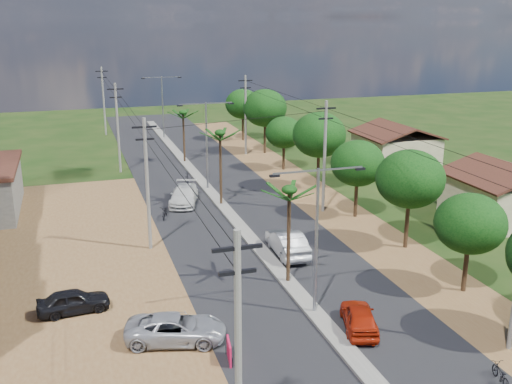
# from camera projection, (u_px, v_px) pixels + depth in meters

# --- Properties ---
(ground) EXTENTS (160.00, 160.00, 0.00)m
(ground) POSITION_uv_depth(u_px,v_px,m) (314.00, 314.00, 31.84)
(ground) COLOR black
(ground) RESTS_ON ground
(road) EXTENTS (12.00, 110.00, 0.04)m
(road) POSITION_uv_depth(u_px,v_px,m) (237.00, 224.00, 45.56)
(road) COLOR black
(road) RESTS_ON ground
(median) EXTENTS (1.00, 90.00, 0.18)m
(median) POSITION_uv_depth(u_px,v_px,m) (227.00, 212.00, 48.29)
(median) COLOR #605E56
(median) RESTS_ON ground
(dirt_lot_west) EXTENTS (18.00, 46.00, 0.04)m
(dirt_lot_west) POSITION_uv_depth(u_px,v_px,m) (22.00, 288.00, 34.83)
(dirt_lot_west) COLOR brown
(dirt_lot_west) RESTS_ON ground
(dirt_shoulder_east) EXTENTS (5.00, 90.00, 0.03)m
(dirt_shoulder_east) POSITION_uv_depth(u_px,v_px,m) (339.00, 214.00, 48.02)
(dirt_shoulder_east) COLOR brown
(dirt_shoulder_east) RESTS_ON ground
(house_east_near) EXTENTS (7.60, 7.50, 4.60)m
(house_east_near) POSITION_uv_depth(u_px,v_px,m) (504.00, 190.00, 46.09)
(house_east_near) COLOR tan
(house_east_near) RESTS_ON ground
(house_east_far) EXTENTS (7.60, 7.50, 4.60)m
(house_east_far) POSITION_uv_depth(u_px,v_px,m) (396.00, 144.00, 62.85)
(house_east_far) COLOR tan
(house_east_far) RESTS_ON ground
(tree_east_b) EXTENTS (4.00, 4.00, 5.83)m
(tree_east_b) POSITION_uv_depth(u_px,v_px,m) (470.00, 224.00, 33.37)
(tree_east_b) COLOR black
(tree_east_b) RESTS_ON ground
(tree_east_c) EXTENTS (4.60, 4.60, 6.83)m
(tree_east_c) POSITION_uv_depth(u_px,v_px,m) (410.00, 179.00, 39.68)
(tree_east_c) COLOR black
(tree_east_c) RESTS_ON ground
(tree_east_d) EXTENTS (4.20, 4.20, 6.13)m
(tree_east_d) POSITION_uv_depth(u_px,v_px,m) (358.00, 163.00, 46.15)
(tree_east_d) COLOR black
(tree_east_d) RESTS_ON ground
(tree_east_e) EXTENTS (4.80, 4.80, 7.14)m
(tree_east_e) POSITION_uv_depth(u_px,v_px,m) (319.00, 135.00, 53.31)
(tree_east_e) COLOR black
(tree_east_e) RESTS_ON ground
(tree_east_f) EXTENTS (3.80, 3.80, 5.52)m
(tree_east_f) POSITION_uv_depth(u_px,v_px,m) (284.00, 133.00, 60.86)
(tree_east_f) COLOR black
(tree_east_f) RESTS_ON ground
(tree_east_g) EXTENTS (5.00, 5.00, 7.38)m
(tree_east_g) POSITION_uv_depth(u_px,v_px,m) (265.00, 108.00, 67.97)
(tree_east_g) COLOR black
(tree_east_g) RESTS_ON ground
(tree_east_h) EXTENTS (4.40, 4.40, 6.52)m
(tree_east_h) POSITION_uv_depth(u_px,v_px,m) (243.00, 104.00, 75.38)
(tree_east_h) COLOR black
(tree_east_h) RESTS_ON ground
(palm_median_near) EXTENTS (2.00, 2.00, 6.15)m
(palm_median_near) POSITION_uv_depth(u_px,v_px,m) (289.00, 194.00, 33.94)
(palm_median_near) COLOR black
(palm_median_near) RESTS_ON ground
(palm_median_mid) EXTENTS (2.00, 2.00, 6.55)m
(palm_median_mid) POSITION_uv_depth(u_px,v_px,m) (220.00, 136.00, 48.49)
(palm_median_mid) COLOR black
(palm_median_mid) RESTS_ON ground
(palm_median_far) EXTENTS (2.00, 2.00, 5.85)m
(palm_median_far) POSITION_uv_depth(u_px,v_px,m) (183.00, 115.00, 63.31)
(palm_median_far) COLOR black
(palm_median_far) RESTS_ON ground
(streetlight_near) EXTENTS (5.10, 0.18, 8.00)m
(streetlight_near) POSITION_uv_depth(u_px,v_px,m) (317.00, 229.00, 30.50)
(streetlight_near) COLOR gray
(streetlight_near) RESTS_ON ground
(streetlight_mid) EXTENTS (5.10, 0.18, 8.00)m
(streetlight_mid) POSITION_uv_depth(u_px,v_px,m) (207.00, 138.00, 53.38)
(streetlight_mid) COLOR gray
(streetlight_mid) RESTS_ON ground
(streetlight_far) EXTENTS (5.10, 0.18, 8.00)m
(streetlight_far) POSITION_uv_depth(u_px,v_px,m) (162.00, 102.00, 76.26)
(streetlight_far) COLOR gray
(streetlight_far) RESTS_ON ground
(utility_pole_w_a) EXTENTS (1.60, 0.24, 9.00)m
(utility_pole_w_a) POSITION_uv_depth(u_px,v_px,m) (238.00, 353.00, 19.33)
(utility_pole_w_a) COLOR #605E56
(utility_pole_w_a) RESTS_ON ground
(utility_pole_w_b) EXTENTS (1.60, 0.24, 9.00)m
(utility_pole_w_b) POSITION_uv_depth(u_px,v_px,m) (147.00, 182.00, 39.47)
(utility_pole_w_b) COLOR #605E56
(utility_pole_w_b) RESTS_ON ground
(utility_pole_w_c) EXTENTS (1.60, 0.24, 9.00)m
(utility_pole_w_c) POSITION_uv_depth(u_px,v_px,m) (118.00, 126.00, 59.60)
(utility_pole_w_c) COLOR #605E56
(utility_pole_w_c) RESTS_ON ground
(utility_pole_w_d) EXTENTS (1.60, 0.24, 9.00)m
(utility_pole_w_d) POSITION_uv_depth(u_px,v_px,m) (104.00, 99.00, 78.82)
(utility_pole_w_d) COLOR #605E56
(utility_pole_w_d) RESTS_ON ground
(utility_pole_e_b) EXTENTS (1.60, 0.24, 9.00)m
(utility_pole_e_b) POSITION_uv_depth(u_px,v_px,m) (325.00, 154.00, 47.31)
(utility_pole_e_b) COLOR #605E56
(utility_pole_e_b) RESTS_ON ground
(utility_pole_e_c) EXTENTS (1.60, 0.24, 9.00)m
(utility_pole_e_c) POSITION_uv_depth(u_px,v_px,m) (246.00, 113.00, 67.44)
(utility_pole_e_c) COLOR #605E56
(utility_pole_e_c) RESTS_ON ground
(car_red_near) EXTENTS (2.72, 4.23, 1.34)m
(car_red_near) POSITION_uv_depth(u_px,v_px,m) (359.00, 318.00, 30.05)
(car_red_near) COLOR #941A08
(car_red_near) RESTS_ON ground
(car_silver_mid) EXTENTS (1.95, 5.03, 1.63)m
(car_silver_mid) POSITION_uv_depth(u_px,v_px,m) (287.00, 243.00, 39.54)
(car_silver_mid) COLOR #989BA0
(car_silver_mid) RESTS_ON ground
(car_white_far) EXTENTS (3.55, 5.58, 1.51)m
(car_white_far) POSITION_uv_depth(u_px,v_px,m) (184.00, 195.00, 50.36)
(car_white_far) COLOR #BCBCB7
(car_white_far) RESTS_ON ground
(car_parked_silver) EXTENTS (5.30, 3.46, 1.36)m
(car_parked_silver) POSITION_uv_depth(u_px,v_px,m) (176.00, 329.00, 28.93)
(car_parked_silver) COLOR #989BA0
(car_parked_silver) RESTS_ON ground
(car_parked_dark) EXTENTS (3.90, 1.87, 1.28)m
(car_parked_dark) POSITION_uv_depth(u_px,v_px,m) (73.00, 302.00, 31.82)
(car_parked_dark) COLOR black
(car_parked_dark) RESTS_ON ground
(moto_rider_east) EXTENTS (0.91, 1.66, 0.83)m
(moto_rider_east) POSITION_uv_depth(u_px,v_px,m) (501.00, 375.00, 25.71)
(moto_rider_east) COLOR black
(moto_rider_east) RESTS_ON ground
(moto_rider_west_a) EXTENTS (1.25, 2.09, 1.04)m
(moto_rider_west_a) POSITION_uv_depth(u_px,v_px,m) (165.00, 212.00, 46.79)
(moto_rider_west_a) COLOR black
(moto_rider_west_a) RESTS_ON ground
(moto_rider_west_b) EXTENTS (0.67, 1.60, 0.93)m
(moto_rider_west_b) POSITION_uv_depth(u_px,v_px,m) (187.00, 177.00, 57.36)
(moto_rider_west_b) COLOR black
(moto_rider_west_b) RESTS_ON ground
(roadside_sign) EXTENTS (0.27, 1.26, 1.05)m
(roadside_sign) POSITION_uv_depth(u_px,v_px,m) (229.00, 352.00, 27.30)
(roadside_sign) COLOR #BC113D
(roadside_sign) RESTS_ON ground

